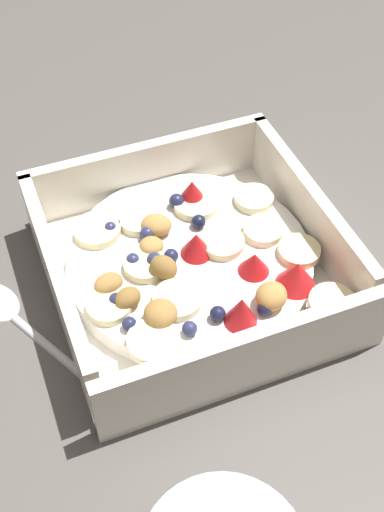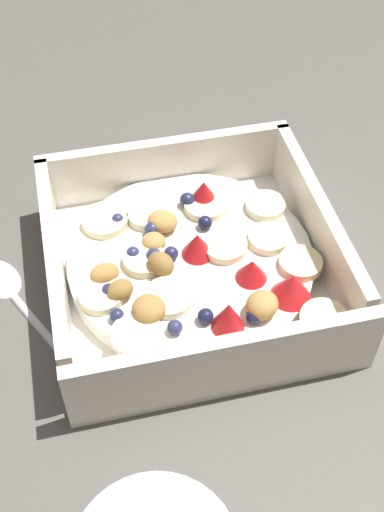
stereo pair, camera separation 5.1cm
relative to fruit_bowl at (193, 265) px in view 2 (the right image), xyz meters
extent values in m
plane|color=#56514C|center=(0.02, -0.01, -0.02)|extent=(2.40, 2.40, 0.00)
cube|color=white|center=(0.00, 0.00, -0.02)|extent=(0.22, 0.22, 0.01)
cube|color=white|center=(0.00, -0.11, 0.01)|extent=(0.22, 0.01, 0.06)
cube|color=white|center=(0.00, 0.10, 0.01)|extent=(0.22, 0.01, 0.06)
cube|color=white|center=(-0.10, 0.00, 0.01)|extent=(0.01, 0.20, 0.06)
cube|color=white|center=(0.10, 0.00, 0.01)|extent=(0.01, 0.20, 0.06)
cylinder|color=white|center=(0.00, 0.00, 0.00)|extent=(0.19, 0.19, 0.02)
cylinder|color=#F4EAB7|center=(0.03, 0.03, 0.01)|extent=(0.05, 0.05, 0.01)
cylinder|color=#F4EAB7|center=(-0.07, -0.04, 0.01)|extent=(0.04, 0.04, 0.01)
cylinder|color=beige|center=(0.06, -0.06, 0.01)|extent=(0.04, 0.04, 0.01)
cylinder|color=beige|center=(-0.03, -0.01, 0.01)|extent=(0.05, 0.05, 0.01)
cylinder|color=#F7EFC6|center=(-0.06, -0.01, 0.01)|extent=(0.04, 0.04, 0.01)
cylinder|color=#F7EFC6|center=(0.05, 0.06, 0.01)|extent=(0.05, 0.05, 0.01)
cylinder|color=#F7EFC6|center=(0.03, -0.05, 0.01)|extent=(0.04, 0.04, 0.01)
cylinder|color=beige|center=(0.04, 0.00, 0.01)|extent=(0.04, 0.04, 0.01)
cylinder|color=#F4EAB7|center=(-0.02, -0.06, 0.01)|extent=(0.05, 0.05, 0.01)
cylinder|color=beige|center=(0.07, 0.02, 0.01)|extent=(0.04, 0.04, 0.01)
cylinder|color=beige|center=(-0.08, 0.08, 0.01)|extent=(0.05, 0.05, 0.01)
cylinder|color=beige|center=(-0.08, 0.02, 0.01)|extent=(0.04, 0.04, 0.01)
cone|color=red|center=(-0.02, -0.06, 0.02)|extent=(0.03, 0.03, 0.02)
cone|color=red|center=(-0.01, 0.07, 0.02)|extent=(0.03, 0.03, 0.03)
cone|color=red|center=(0.00, 0.00, 0.02)|extent=(0.03, 0.03, 0.02)
cone|color=red|center=(-0.04, 0.03, 0.02)|extent=(0.03, 0.03, 0.02)
cone|color=red|center=(-0.06, 0.05, 0.02)|extent=(0.03, 0.03, 0.02)
sphere|color=#23284C|center=(0.07, 0.04, 0.01)|extent=(0.01, 0.01, 0.01)
sphere|color=#23284C|center=(0.07, 0.02, 0.01)|extent=(0.01, 0.01, 0.01)
sphere|color=navy|center=(0.03, 0.00, 0.01)|extent=(0.01, 0.01, 0.01)
sphere|color=#191E3D|center=(-0.02, -0.03, 0.01)|extent=(0.01, 0.01, 0.01)
sphere|color=navy|center=(0.03, -0.04, 0.01)|extent=(0.01, 0.01, 0.01)
sphere|color=#23284C|center=(-0.01, -0.06, 0.01)|extent=(0.01, 0.01, 0.01)
sphere|color=navy|center=(0.03, 0.06, 0.01)|extent=(0.01, 0.01, 0.01)
sphere|color=#191E3D|center=(-0.03, 0.07, 0.01)|extent=(0.01, 0.01, 0.01)
sphere|color=navy|center=(0.05, -0.01, 0.01)|extent=(0.01, 0.01, 0.01)
sphere|color=#191E3D|center=(0.00, 0.06, 0.01)|extent=(0.01, 0.01, 0.01)
sphere|color=#23284C|center=(0.02, -0.01, 0.01)|extent=(0.01, 0.01, 0.01)
sphere|color=navy|center=(-0.06, 0.06, 0.01)|extent=(0.01, 0.01, 0.01)
sphere|color=navy|center=(0.05, -0.05, 0.01)|extent=(0.01, 0.01, 0.01)
ellipsoid|color=olive|center=(0.03, 0.01, 0.02)|extent=(0.03, 0.03, 0.02)
ellipsoid|color=#AD7F42|center=(0.04, 0.05, 0.01)|extent=(0.03, 0.03, 0.02)
ellipsoid|color=tan|center=(0.03, -0.02, 0.01)|extent=(0.03, 0.03, 0.01)
ellipsoid|color=tan|center=(-0.04, 0.06, 0.02)|extent=(0.03, 0.03, 0.02)
ellipsoid|color=tan|center=(0.02, -0.04, 0.01)|extent=(0.03, 0.03, 0.02)
ellipsoid|color=#AD7F42|center=(0.07, 0.00, 0.01)|extent=(0.02, 0.02, 0.01)
ellipsoid|color=olive|center=(0.06, 0.02, 0.01)|extent=(0.02, 0.02, 0.02)
cylinder|color=silver|center=(0.11, 0.04, -0.02)|extent=(0.06, 0.11, 0.01)
camera|label=1|loc=(0.13, 0.32, 0.39)|focal=46.26mm
camera|label=2|loc=(0.08, 0.33, 0.39)|focal=46.26mm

